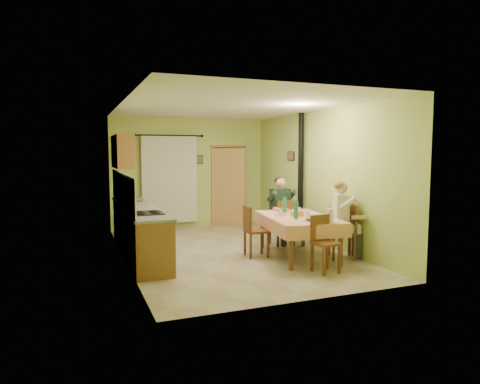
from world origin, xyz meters
name	(u,v)px	position (x,y,z in m)	size (l,w,h in m)	color
floor	(230,251)	(0.00, 0.00, 0.00)	(4.00, 6.00, 0.01)	tan
room_shell	(230,158)	(0.00, 0.00, 1.82)	(4.04, 6.04, 2.82)	#BBD46D
kitchen_run	(138,229)	(-1.71, 0.40, 0.48)	(0.64, 3.64, 1.56)	brown
upper_cabinets	(122,152)	(-1.82, 1.70, 1.95)	(0.35, 1.40, 0.70)	brown
curtain	(170,179)	(-0.55, 2.90, 1.26)	(1.70, 0.07, 2.22)	black
doorway	(229,186)	(1.03, 2.88, 1.05)	(0.96, 0.42, 2.15)	black
dining_table	(298,237)	(1.02, -0.88, 0.38)	(1.41, 2.08, 0.76)	#E49A7A
tableware	(301,213)	(1.02, -0.99, 0.83)	(0.71, 1.65, 0.33)	white
chair_far	(281,231)	(1.19, 0.14, 0.29)	(0.42, 0.42, 0.95)	brown
chair_near	(325,255)	(0.92, -1.95, 0.29)	(0.40, 0.40, 0.92)	brown
chair_right	(343,242)	(1.73, -1.28, 0.29)	(0.57, 0.57, 1.00)	brown
chair_left	(256,241)	(0.29, -0.58, 0.29)	(0.42, 0.42, 0.95)	brown
man_far	(281,203)	(1.19, 0.16, 0.88)	(0.60, 0.49, 1.39)	#192D23
man_right	(343,211)	(1.71, -1.27, 0.88)	(0.59, 0.65, 1.39)	beige
stove_flue	(300,193)	(1.90, 0.60, 1.02)	(0.24, 0.24, 2.80)	black
picture_back	(199,159)	(0.25, 2.97, 1.75)	(0.19, 0.03, 0.23)	black
picture_right	(291,156)	(1.97, 1.20, 1.85)	(0.03, 0.31, 0.21)	brown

